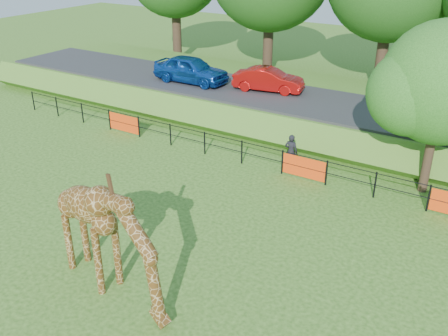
% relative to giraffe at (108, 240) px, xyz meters
% --- Properties ---
extents(ground, '(90.00, 90.00, 0.00)m').
position_rel_giraffe_xyz_m(ground, '(-1.22, 1.55, -1.73)').
color(ground, '#2D5816').
rests_on(ground, ground).
extents(giraffe, '(4.93, 1.88, 3.46)m').
position_rel_giraffe_xyz_m(giraffe, '(0.00, 0.00, 0.00)').
color(giraffe, '#593512').
rests_on(giraffe, ground).
extents(perimeter_fence, '(28.07, 0.10, 1.10)m').
position_rel_giraffe_xyz_m(perimeter_fence, '(-1.22, 9.55, -1.18)').
color(perimeter_fence, black).
rests_on(perimeter_fence, ground).
extents(embankment, '(40.00, 9.00, 1.30)m').
position_rel_giraffe_xyz_m(embankment, '(-1.22, 17.05, -1.08)').
color(embankment, '#2D5816').
rests_on(embankment, ground).
extents(road, '(40.00, 5.00, 0.12)m').
position_rel_giraffe_xyz_m(road, '(-1.22, 15.55, -0.37)').
color(road, '#2F2F32').
rests_on(road, embankment).
extents(car_blue, '(4.55, 1.87, 1.54)m').
position_rel_giraffe_xyz_m(car_blue, '(-7.88, 15.09, 0.46)').
color(car_blue, '#154DB1').
rests_on(car_blue, road).
extents(car_red, '(4.05, 2.07, 1.27)m').
position_rel_giraffe_xyz_m(car_red, '(-3.25, 15.95, 0.33)').
color(car_red, red).
rests_on(car_red, road).
extents(visitor, '(0.61, 0.43, 1.56)m').
position_rel_giraffe_xyz_m(visitor, '(0.83, 10.29, -0.95)').
color(visitor, black).
rests_on(visitor, ground).
extents(tree_east, '(5.40, 4.71, 6.76)m').
position_rel_giraffe_xyz_m(tree_east, '(6.38, 11.18, 2.55)').
color(tree_east, '#352318').
rests_on(tree_east, ground).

